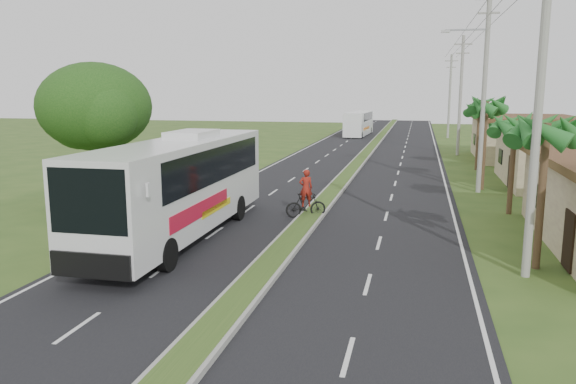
# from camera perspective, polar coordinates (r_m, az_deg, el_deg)

# --- Properties ---
(ground) EXTENTS (180.00, 180.00, 0.00)m
(ground) POSITION_cam_1_polar(r_m,az_deg,el_deg) (18.73, -2.75, -8.58)
(ground) COLOR #314D1C
(ground) RESTS_ON ground
(road_asphalt) EXTENTS (14.00, 160.00, 0.02)m
(road_asphalt) POSITION_cam_1_polar(r_m,az_deg,el_deg) (37.85, 5.54, 1.06)
(road_asphalt) COLOR black
(road_asphalt) RESTS_ON ground
(median_strip) EXTENTS (1.20, 160.00, 0.18)m
(median_strip) POSITION_cam_1_polar(r_m,az_deg,el_deg) (37.83, 5.54, 1.20)
(median_strip) COLOR gray
(median_strip) RESTS_ON ground
(lane_edge_left) EXTENTS (0.12, 160.00, 0.01)m
(lane_edge_left) POSITION_cam_1_polar(r_m,az_deg,el_deg) (39.28, -4.19, 1.40)
(lane_edge_left) COLOR silver
(lane_edge_left) RESTS_ON ground
(lane_edge_right) EXTENTS (0.12, 160.00, 0.01)m
(lane_edge_right) POSITION_cam_1_polar(r_m,az_deg,el_deg) (37.58, 15.72, 0.63)
(lane_edge_right) COLOR silver
(lane_edge_right) RESTS_ON ground
(shop_mid) EXTENTS (7.60, 10.60, 3.67)m
(shop_mid) POSITION_cam_1_polar(r_m,az_deg,el_deg) (40.31, 26.16, 3.26)
(shop_mid) COLOR tan
(shop_mid) RESTS_ON ground
(shop_far) EXTENTS (8.60, 11.60, 3.82)m
(shop_far) POSITION_cam_1_polar(r_m,az_deg,el_deg) (53.98, 22.90, 5.11)
(shop_far) COLOR tan
(shop_far) RESTS_ON ground
(palm_verge_a) EXTENTS (2.40, 2.40, 5.45)m
(palm_verge_a) POSITION_cam_1_polar(r_m,az_deg,el_deg) (20.50, 24.80, 5.67)
(palm_verge_a) COLOR #473321
(palm_verge_a) RESTS_ON ground
(palm_verge_b) EXTENTS (2.40, 2.40, 5.05)m
(palm_verge_b) POSITION_cam_1_polar(r_m,az_deg,el_deg) (29.44, 22.06, 6.24)
(palm_verge_b) COLOR #473321
(palm_verge_b) RESTS_ON ground
(palm_verge_c) EXTENTS (2.40, 2.40, 5.85)m
(palm_verge_c) POSITION_cam_1_polar(r_m,az_deg,el_deg) (36.26, 19.53, 8.24)
(palm_verge_c) COLOR #473321
(palm_verge_c) RESTS_ON ground
(palm_verge_d) EXTENTS (2.40, 2.40, 5.25)m
(palm_verge_d) POSITION_cam_1_polar(r_m,az_deg,el_deg) (45.28, 18.90, 7.84)
(palm_verge_d) COLOR #473321
(palm_verge_d) RESTS_ON ground
(shade_tree) EXTENTS (6.30, 6.00, 7.54)m
(shade_tree) POSITION_cam_1_polar(r_m,az_deg,el_deg) (31.97, -19.19, 7.89)
(shade_tree) COLOR #473321
(shade_tree) RESTS_ON ground
(utility_pole_a) EXTENTS (1.60, 0.28, 11.00)m
(utility_pole_a) POSITION_cam_1_polar(r_m,az_deg,el_deg) (19.38, 24.13, 8.28)
(utility_pole_a) COLOR gray
(utility_pole_a) RESTS_ON ground
(utility_pole_b) EXTENTS (3.20, 0.28, 12.00)m
(utility_pole_b) POSITION_cam_1_polar(r_m,az_deg,el_deg) (35.22, 19.28, 10.06)
(utility_pole_b) COLOR gray
(utility_pole_b) RESTS_ON ground
(utility_pole_c) EXTENTS (1.60, 0.28, 11.00)m
(utility_pole_c) POSITION_cam_1_polar(r_m,az_deg,el_deg) (55.16, 17.12, 9.45)
(utility_pole_c) COLOR gray
(utility_pole_c) RESTS_ON ground
(utility_pole_d) EXTENTS (1.60, 0.28, 10.50)m
(utility_pole_d) POSITION_cam_1_polar(r_m,az_deg,el_deg) (75.13, 16.11, 9.42)
(utility_pole_d) COLOR gray
(utility_pole_d) RESTS_ON ground
(coach_bus_main) EXTENTS (2.94, 13.50, 4.36)m
(coach_bus_main) POSITION_cam_1_polar(r_m,az_deg,el_deg) (23.46, -10.76, 1.14)
(coach_bus_main) COLOR silver
(coach_bus_main) RESTS_ON ground
(coach_bus_far) EXTENTS (2.91, 11.05, 3.19)m
(coach_bus_far) POSITION_cam_1_polar(r_m,az_deg,el_deg) (76.97, 7.21, 7.06)
(coach_bus_far) COLOR white
(coach_bus_far) RESTS_ON ground
(motorcyclist) EXTENTS (2.02, 1.30, 2.35)m
(motorcyclist) POSITION_cam_1_polar(r_m,az_deg,el_deg) (26.96, 1.82, -0.88)
(motorcyclist) COLOR black
(motorcyclist) RESTS_ON ground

